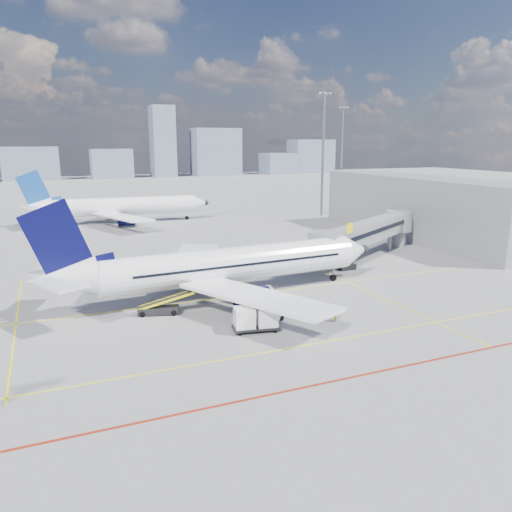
{
  "coord_description": "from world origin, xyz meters",
  "views": [
    {
      "loc": [
        -16.76,
        -37.89,
        15.46
      ],
      "look_at": [
        2.81,
        8.17,
        4.0
      ],
      "focal_mm": 35.0,
      "sensor_mm": 36.0,
      "label": 1
    }
  ],
  "objects": [
    {
      "name": "ground",
      "position": [
        0.0,
        0.0,
        0.0
      ],
      "size": [
        420.0,
        420.0,
        0.0
      ],
      "primitive_type": "plane",
      "color": "gray",
      "rests_on": "ground"
    },
    {
      "name": "apron_markings",
      "position": [
        -0.58,
        -3.91,
        0.01
      ],
      "size": [
        90.0,
        35.12,
        0.01
      ],
      "color": "#F8EE0D",
      "rests_on": "ground"
    },
    {
      "name": "jet_bridge",
      "position": [
        23.51,
        16.91,
        3.74
      ],
      "size": [
        23.55,
        15.78,
        6.3
      ],
      "color": "gray",
      "rests_on": "ground"
    },
    {
      "name": "terminal_block",
      "position": [
        39.95,
        26.0,
        5.0
      ],
      "size": [
        10.0,
        42.0,
        10.0
      ],
      "color": "gray",
      "rests_on": "ground"
    },
    {
      "name": "floodlight_mast_ne",
      "position": [
        38.0,
        55.0,
        13.59
      ],
      "size": [
        3.2,
        0.61,
        25.45
      ],
      "color": "slate",
      "rests_on": "ground"
    },
    {
      "name": "floodlight_mast_far",
      "position": [
        65.0,
        90.0,
        13.59
      ],
      "size": [
        3.2,
        0.61,
        25.45
      ],
      "color": "slate",
      "rests_on": "ground"
    },
    {
      "name": "distant_skyline",
      "position": [
        -13.71,
        190.0,
        10.07
      ],
      "size": [
        249.39,
        14.99,
        31.28
      ],
      "color": "slate",
      "rests_on": "ground"
    },
    {
      "name": "main_aircraft",
      "position": [
        -1.08,
        8.34,
        3.22
      ],
      "size": [
        36.59,
        31.86,
        10.79
      ],
      "rotation": [
        0.0,
        0.0,
        0.05
      ],
      "color": "white",
      "rests_on": "ground"
    },
    {
      "name": "second_aircraft",
      "position": [
        -3.83,
        61.16,
        3.23
      ],
      "size": [
        35.63,
        31.02,
        10.6
      ],
      "rotation": [
        0.0,
        0.0,
        -0.06
      ],
      "color": "white",
      "rests_on": "ground"
    },
    {
      "name": "baggage_tug",
      "position": [
        0.74,
        -0.16,
        0.64
      ],
      "size": [
        2.19,
        1.8,
        1.33
      ],
      "rotation": [
        0.0,
        0.0,
        0.4
      ],
      "color": "white",
      "rests_on": "ground"
    },
    {
      "name": "cargo_dolly",
      "position": [
        -1.42,
        -1.69,
        1.15
      ],
      "size": [
        4.06,
        2.35,
        2.09
      ],
      "rotation": [
        0.0,
        0.0,
        -0.18
      ],
      "color": "black",
      "rests_on": "ground"
    },
    {
      "name": "belt_loader",
      "position": [
        -7.87,
        5.62,
        0.56
      ],
      "size": [
        5.37,
        2.54,
        2.16
      ],
      "rotation": [
        0.0,
        0.0,
        -0.27
      ],
      "color": "black",
      "rests_on": "ground"
    },
    {
      "name": "ramp_worker",
      "position": [
        5.98,
        -2.31,
        0.77
      ],
      "size": [
        0.53,
        0.65,
        1.54
      ],
      "primitive_type": "imported",
      "rotation": [
        0.0,
        0.0,
        1.24
      ],
      "color": "yellow",
      "rests_on": "ground"
    }
  ]
}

